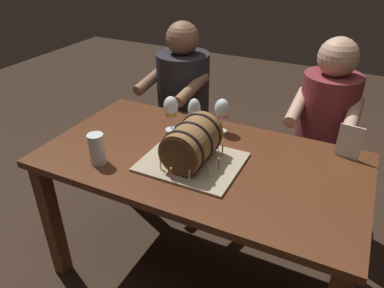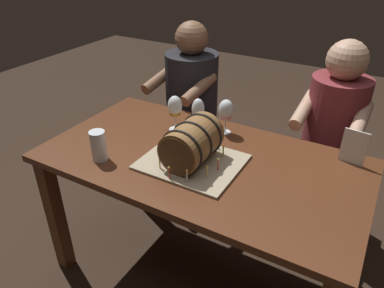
% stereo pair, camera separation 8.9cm
% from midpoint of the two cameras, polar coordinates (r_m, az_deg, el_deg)
% --- Properties ---
extents(ground_plane, '(8.00, 8.00, 0.00)m').
position_cam_midpoint_polar(ground_plane, '(2.21, 2.42, -19.00)').
color(ground_plane, '#332319').
extents(dining_table, '(1.50, 0.81, 0.76)m').
position_cam_midpoint_polar(dining_table, '(1.77, 2.86, -5.23)').
color(dining_table, '#562D19').
rests_on(dining_table, ground).
extents(barrel_cake, '(0.44, 0.37, 0.21)m').
position_cam_midpoint_polar(barrel_cake, '(1.62, 1.57, -0.24)').
color(barrel_cake, tan).
rests_on(barrel_cake, dining_table).
extents(wine_glass_empty, '(0.07, 0.07, 0.19)m').
position_cam_midpoint_polar(wine_glass_empty, '(1.88, 2.32, 5.34)').
color(wine_glass_empty, white).
rests_on(wine_glass_empty, dining_table).
extents(wine_glass_amber, '(0.08, 0.08, 0.19)m').
position_cam_midpoint_polar(wine_glass_amber, '(1.89, -1.33, 5.72)').
color(wine_glass_amber, white).
rests_on(wine_glass_amber, dining_table).
extents(wine_glass_rose, '(0.08, 0.08, 0.19)m').
position_cam_midpoint_polar(wine_glass_rose, '(1.87, 6.68, 5.14)').
color(wine_glass_rose, white).
rests_on(wine_glass_rose, dining_table).
extents(beer_pint, '(0.07, 0.07, 0.14)m').
position_cam_midpoint_polar(beer_pint, '(1.70, -12.93, -0.47)').
color(beer_pint, white).
rests_on(beer_pint, dining_table).
extents(menu_card, '(0.11, 0.03, 0.16)m').
position_cam_midpoint_polar(menu_card, '(1.80, 25.27, -0.47)').
color(menu_card, silver).
rests_on(menu_card, dining_table).
extents(person_seated_left, '(0.42, 0.50, 1.20)m').
position_cam_midpoint_polar(person_seated_left, '(2.53, 0.92, 4.34)').
color(person_seated_left, black).
rests_on(person_seated_left, ground).
extents(person_seated_right, '(0.36, 0.46, 1.21)m').
position_cam_midpoint_polar(person_seated_right, '(2.29, 21.39, -1.25)').
color(person_seated_right, '#4C1B1E').
rests_on(person_seated_right, ground).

